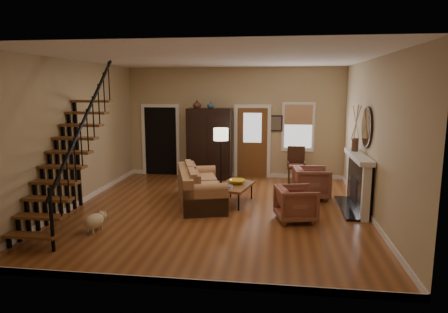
# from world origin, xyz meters

# --- Properties ---
(room) EXTENTS (7.00, 7.33, 3.30)m
(room) POSITION_xyz_m (-0.41, 1.76, 1.51)
(room) COLOR brown
(room) RESTS_ON ground
(staircase) EXTENTS (0.94, 2.80, 3.20)m
(staircase) POSITION_xyz_m (-2.78, -1.30, 1.60)
(staircase) COLOR brown
(staircase) RESTS_ON ground
(fireplace) EXTENTS (0.33, 1.95, 2.30)m
(fireplace) POSITION_xyz_m (3.13, 0.50, 0.74)
(fireplace) COLOR black
(fireplace) RESTS_ON ground
(armoire) EXTENTS (1.30, 0.60, 2.10)m
(armoire) POSITION_xyz_m (-0.70, 3.15, 1.05)
(armoire) COLOR black
(armoire) RESTS_ON ground
(vase_a) EXTENTS (0.24, 0.24, 0.25)m
(vase_a) POSITION_xyz_m (-1.05, 3.05, 2.22)
(vase_a) COLOR #4C2619
(vase_a) RESTS_ON armoire
(vase_b) EXTENTS (0.20, 0.20, 0.21)m
(vase_b) POSITION_xyz_m (-0.65, 3.05, 2.21)
(vase_b) COLOR #334C60
(vase_b) RESTS_ON armoire
(sofa) EXTENTS (1.54, 2.37, 0.82)m
(sofa) POSITION_xyz_m (-0.46, 0.45, 0.41)
(sofa) COLOR #AB784E
(sofa) RESTS_ON ground
(coffee_table) EXTENTS (0.92, 1.29, 0.45)m
(coffee_table) POSITION_xyz_m (0.32, 0.58, 0.22)
(coffee_table) COLOR brown
(coffee_table) RESTS_ON ground
(bowl) EXTENTS (0.40, 0.40, 0.10)m
(bowl) POSITION_xyz_m (0.37, 0.73, 0.50)
(bowl) COLOR gold
(bowl) RESTS_ON coffee_table
(books) EXTENTS (0.21, 0.29, 0.05)m
(books) POSITION_xyz_m (0.20, 0.28, 0.47)
(books) COLOR beige
(books) RESTS_ON coffee_table
(armchair_left) EXTENTS (0.93, 0.92, 0.71)m
(armchair_left) POSITION_xyz_m (1.70, -0.47, 0.36)
(armchair_left) COLOR maroon
(armchair_left) RESTS_ON ground
(armchair_right) EXTENTS (0.92, 0.90, 0.78)m
(armchair_right) POSITION_xyz_m (2.15, 1.28, 0.39)
(armchair_right) COLOR maroon
(armchair_right) RESTS_ON ground
(floor_lamp) EXTENTS (0.49, 0.49, 1.67)m
(floor_lamp) POSITION_xyz_m (-0.15, 1.68, 0.83)
(floor_lamp) COLOR black
(floor_lamp) RESTS_ON ground
(side_chair) EXTENTS (0.54, 0.54, 1.02)m
(side_chair) POSITION_xyz_m (1.85, 2.95, 0.51)
(side_chair) COLOR #361D11
(side_chair) RESTS_ON ground
(dog) EXTENTS (0.41, 0.55, 0.36)m
(dog) POSITION_xyz_m (-2.11, -1.63, 0.18)
(dog) COLOR beige
(dog) RESTS_ON ground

